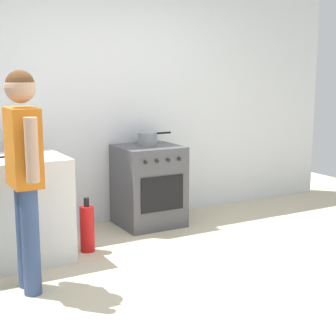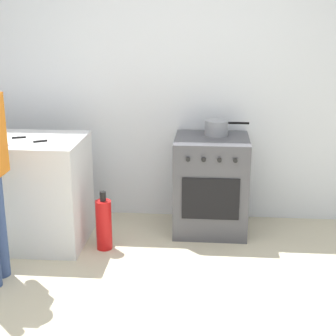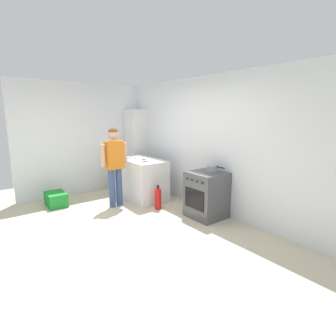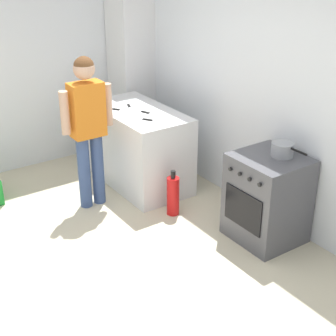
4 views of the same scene
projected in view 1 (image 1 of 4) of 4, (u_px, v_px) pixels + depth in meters
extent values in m
plane|color=beige|center=(201.00, 282.00, 3.99)|extent=(8.00, 8.00, 0.00)
cube|color=silver|center=(103.00, 102.00, 5.43)|extent=(6.00, 0.10, 2.60)
cube|color=#4C4C51|center=(149.00, 186.00, 5.44)|extent=(0.64, 0.60, 0.85)
cube|color=black|center=(162.00, 194.00, 5.18)|extent=(0.48, 0.01, 0.36)
cylinder|color=black|center=(141.00, 149.00, 5.19)|extent=(0.20, 0.20, 0.01)
cylinder|color=black|center=(166.00, 147.00, 5.33)|extent=(0.20, 0.20, 0.01)
cylinder|color=black|center=(131.00, 146.00, 5.40)|extent=(0.20, 0.20, 0.01)
cylinder|color=black|center=(155.00, 144.00, 5.53)|extent=(0.20, 0.20, 0.01)
cylinder|color=black|center=(146.00, 162.00, 5.02)|extent=(0.04, 0.02, 0.04)
cylinder|color=black|center=(157.00, 161.00, 5.08)|extent=(0.04, 0.02, 0.04)
cylinder|color=black|center=(168.00, 160.00, 5.14)|extent=(0.04, 0.02, 0.04)
cylinder|color=black|center=(179.00, 159.00, 5.20)|extent=(0.04, 0.02, 0.04)
cylinder|color=gray|center=(147.00, 138.00, 5.45)|extent=(0.21, 0.21, 0.13)
cylinder|color=black|center=(163.00, 133.00, 5.53)|extent=(0.18, 0.02, 0.02)
cube|color=silver|center=(18.00, 155.00, 4.42)|extent=(0.24, 0.12, 0.01)
cube|color=black|center=(0.00, 157.00, 4.29)|extent=(0.11, 0.06, 0.01)
cube|color=silver|center=(14.00, 160.00, 4.16)|extent=(0.21, 0.14, 0.01)
cube|color=black|center=(29.00, 157.00, 4.30)|extent=(0.11, 0.08, 0.01)
cylinder|color=#384C7A|center=(31.00, 242.00, 3.71)|extent=(0.13, 0.13, 0.80)
cylinder|color=#384C7A|center=(25.00, 236.00, 3.85)|extent=(0.13, 0.13, 0.80)
cube|color=orange|center=(23.00, 147.00, 3.66)|extent=(0.20, 0.34, 0.56)
cylinder|color=tan|center=(32.00, 150.00, 3.45)|extent=(0.09, 0.09, 0.44)
cylinder|color=tan|center=(15.00, 142.00, 3.86)|extent=(0.09, 0.09, 0.44)
sphere|color=tan|center=(20.00, 88.00, 3.58)|extent=(0.22, 0.22, 0.22)
sphere|color=brown|center=(20.00, 85.00, 3.58)|extent=(0.21, 0.21, 0.21)
cylinder|color=red|center=(87.00, 229.00, 4.65)|extent=(0.13, 0.13, 0.42)
cylinder|color=black|center=(86.00, 202.00, 4.60)|extent=(0.05, 0.05, 0.08)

